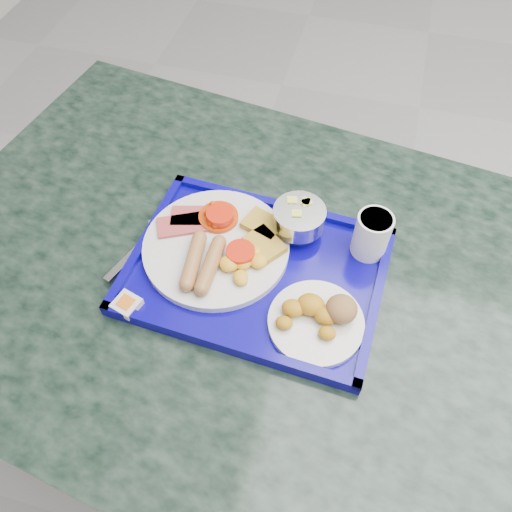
{
  "coord_description": "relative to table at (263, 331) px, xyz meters",
  "views": [
    {
      "loc": [
        -0.91,
        -0.74,
        1.5
      ],
      "look_at": [
        -1.03,
        -0.28,
        0.84
      ],
      "focal_mm": 35.0,
      "sensor_mm": 36.0,
      "label": 1
    }
  ],
  "objects": [
    {
      "name": "fruit_bowl",
      "position": [
        0.04,
        0.1,
        0.26
      ],
      "size": [
        0.09,
        0.09,
        0.06
      ],
      "color": "#B5B5B7",
      "rests_on": "tray"
    },
    {
      "name": "knife",
      "position": [
        -0.22,
        0.01,
        0.22
      ],
      "size": [
        0.08,
        0.19,
        0.0
      ],
      "primitive_type": "cube",
      "rotation": [
        0.0,
        0.0,
        -0.33
      ],
      "color": "#B5B5B7",
      "rests_on": "tray"
    },
    {
      "name": "jam_packet",
      "position": [
        -0.2,
        -0.12,
        0.22
      ],
      "size": [
        0.05,
        0.05,
        0.02
      ],
      "rotation": [
        0.0,
        0.0,
        -0.28
      ],
      "color": "silver",
      "rests_on": "tray"
    },
    {
      "name": "tray",
      "position": [
        -0.02,
        0.0,
        0.21
      ],
      "size": [
        0.44,
        0.34,
        0.03
      ],
      "rotation": [
        0.0,
        0.0,
        -0.06
      ],
      "color": "#090281",
      "rests_on": "table"
    },
    {
      "name": "spoon",
      "position": [
        -0.17,
        0.05,
        0.22
      ],
      "size": [
        0.09,
        0.15,
        0.01
      ],
      "rotation": [
        0.0,
        0.0,
        0.5
      ],
      "color": "#B5B5B7",
      "rests_on": "tray"
    },
    {
      "name": "bread_plate",
      "position": [
        0.11,
        -0.07,
        0.23
      ],
      "size": [
        0.15,
        0.15,
        0.05
      ],
      "rotation": [
        0.0,
        0.0,
        -0.42
      ],
      "color": "silver",
      "rests_on": "tray"
    },
    {
      "name": "main_plate",
      "position": [
        -0.09,
        0.03,
        0.23
      ],
      "size": [
        0.25,
        0.25,
        0.04
      ],
      "rotation": [
        0.0,
        0.0,
        -0.04
      ],
      "color": "silver",
      "rests_on": "tray"
    },
    {
      "name": "table",
      "position": [
        0.0,
        0.0,
        0.0
      ],
      "size": [
        1.37,
        1.02,
        0.79
      ],
      "rotation": [
        0.0,
        0.0,
        -0.15
      ],
      "color": "slate",
      "rests_on": "floor"
    },
    {
      "name": "juice_cup",
      "position": [
        0.16,
        0.09,
        0.26
      ],
      "size": [
        0.06,
        0.06,
        0.08
      ],
      "color": "white",
      "rests_on": "tray"
    }
  ]
}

